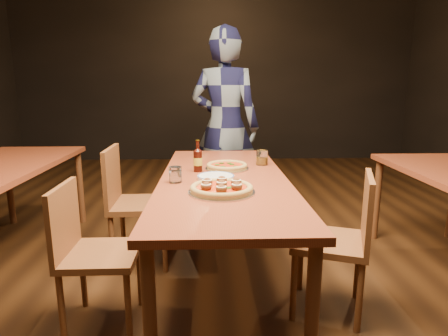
{
  "coord_description": "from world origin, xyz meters",
  "views": [
    {
      "loc": [
        -0.08,
        -2.33,
        1.32
      ],
      "look_at": [
        0.0,
        -0.05,
        0.82
      ],
      "focal_mm": 30.0,
      "sensor_mm": 36.0,
      "label": 1
    }
  ],
  "objects_px": {
    "chair_main_e": "(330,240)",
    "pizza_margherita": "(227,166)",
    "table_main": "(224,188)",
    "plate_stack": "(216,177)",
    "water_glass": "(175,175)",
    "chair_end": "(223,182)",
    "chair_main_sw": "(141,203)",
    "diner": "(225,127)",
    "beer_bottle": "(198,161)",
    "pizza_meatball": "(222,188)",
    "chair_main_nw": "(101,253)",
    "amber_glass": "(262,158)"
  },
  "relations": [
    {
      "from": "beer_bottle",
      "to": "water_glass",
      "type": "height_order",
      "value": "beer_bottle"
    },
    {
      "from": "chair_main_sw",
      "to": "chair_main_e",
      "type": "relative_size",
      "value": 1.05
    },
    {
      "from": "water_glass",
      "to": "pizza_margherita",
      "type": "bearing_deg",
      "value": 48.45
    },
    {
      "from": "chair_main_nw",
      "to": "pizza_margherita",
      "type": "relative_size",
      "value": 2.75
    },
    {
      "from": "beer_bottle",
      "to": "chair_end",
      "type": "bearing_deg",
      "value": 78.7
    },
    {
      "from": "beer_bottle",
      "to": "diner",
      "type": "bearing_deg",
      "value": 78.82
    },
    {
      "from": "beer_bottle",
      "to": "water_glass",
      "type": "bearing_deg",
      "value": -113.56
    },
    {
      "from": "chair_main_e",
      "to": "amber_glass",
      "type": "bearing_deg",
      "value": -135.76
    },
    {
      "from": "water_glass",
      "to": "diner",
      "type": "xyz_separation_m",
      "value": [
        0.35,
        1.44,
        0.13
      ]
    },
    {
      "from": "pizza_margherita",
      "to": "plate_stack",
      "type": "xyz_separation_m",
      "value": [
        -0.08,
        -0.29,
        -0.01
      ]
    },
    {
      "from": "table_main",
      "to": "water_glass",
      "type": "height_order",
      "value": "water_glass"
    },
    {
      "from": "table_main",
      "to": "chair_main_sw",
      "type": "relative_size",
      "value": 2.15
    },
    {
      "from": "table_main",
      "to": "chair_main_nw",
      "type": "distance_m",
      "value": 0.84
    },
    {
      "from": "chair_main_nw",
      "to": "pizza_margherita",
      "type": "bearing_deg",
      "value": -48.28
    },
    {
      "from": "chair_main_nw",
      "to": "diner",
      "type": "bearing_deg",
      "value": -23.89
    },
    {
      "from": "chair_main_e",
      "to": "diner",
      "type": "distance_m",
      "value": 1.78
    },
    {
      "from": "pizza_margherita",
      "to": "amber_glass",
      "type": "xyz_separation_m",
      "value": [
        0.26,
        0.13,
        0.03
      ]
    },
    {
      "from": "pizza_meatball",
      "to": "amber_glass",
      "type": "xyz_separation_m",
      "value": [
        0.32,
        0.73,
        0.03
      ]
    },
    {
      "from": "chair_main_nw",
      "to": "plate_stack",
      "type": "bearing_deg",
      "value": -60.95
    },
    {
      "from": "chair_main_sw",
      "to": "beer_bottle",
      "type": "distance_m",
      "value": 0.6
    },
    {
      "from": "table_main",
      "to": "amber_glass",
      "type": "relative_size",
      "value": 18.51
    },
    {
      "from": "pizza_margherita",
      "to": "chair_main_nw",
      "type": "bearing_deg",
      "value": -137.79
    },
    {
      "from": "chair_main_e",
      "to": "pizza_margherita",
      "type": "bearing_deg",
      "value": -114.37
    },
    {
      "from": "pizza_meatball",
      "to": "chair_main_nw",
      "type": "bearing_deg",
      "value": -175.64
    },
    {
      "from": "pizza_meatball",
      "to": "chair_main_sw",
      "type": "bearing_deg",
      "value": 128.98
    },
    {
      "from": "amber_glass",
      "to": "diner",
      "type": "xyz_separation_m",
      "value": [
        -0.24,
        0.94,
        0.13
      ]
    },
    {
      "from": "pizza_margherita",
      "to": "plate_stack",
      "type": "bearing_deg",
      "value": -105.86
    },
    {
      "from": "chair_end",
      "to": "chair_main_sw",
      "type": "bearing_deg",
      "value": -106.89
    },
    {
      "from": "table_main",
      "to": "chair_main_nw",
      "type": "relative_size",
      "value": 2.36
    },
    {
      "from": "chair_main_nw",
      "to": "chair_end",
      "type": "bearing_deg",
      "value": -24.71
    },
    {
      "from": "chair_main_nw",
      "to": "chair_main_e",
      "type": "bearing_deg",
      "value": -86.37
    },
    {
      "from": "chair_main_nw",
      "to": "chair_main_sw",
      "type": "bearing_deg",
      "value": -6.38
    },
    {
      "from": "chair_main_sw",
      "to": "chair_end",
      "type": "height_order",
      "value": "chair_main_sw"
    },
    {
      "from": "chair_main_nw",
      "to": "chair_main_e",
      "type": "xyz_separation_m",
      "value": [
        1.29,
        0.09,
        0.02
      ]
    },
    {
      "from": "chair_main_sw",
      "to": "chair_end",
      "type": "distance_m",
      "value": 1.06
    },
    {
      "from": "plate_stack",
      "to": "diner",
      "type": "xyz_separation_m",
      "value": [
        0.11,
        1.36,
        0.17
      ]
    },
    {
      "from": "chair_end",
      "to": "plate_stack",
      "type": "height_order",
      "value": "chair_end"
    },
    {
      "from": "chair_main_nw",
      "to": "pizza_meatball",
      "type": "bearing_deg",
      "value": -86.12
    },
    {
      "from": "chair_main_nw",
      "to": "beer_bottle",
      "type": "xyz_separation_m",
      "value": [
        0.52,
        0.57,
        0.4
      ]
    },
    {
      "from": "table_main",
      "to": "chair_main_nw",
      "type": "bearing_deg",
      "value": -149.34
    },
    {
      "from": "pizza_margherita",
      "to": "water_glass",
      "type": "bearing_deg",
      "value": -131.55
    },
    {
      "from": "table_main",
      "to": "plate_stack",
      "type": "xyz_separation_m",
      "value": [
        -0.05,
        -0.05,
        0.08
      ]
    },
    {
      "from": "chair_main_sw",
      "to": "amber_glass",
      "type": "height_order",
      "value": "chair_main_sw"
    },
    {
      "from": "beer_bottle",
      "to": "chair_main_sw",
      "type": "bearing_deg",
      "value": 155.36
    },
    {
      "from": "diner",
      "to": "water_glass",
      "type": "bearing_deg",
      "value": 93.74
    },
    {
      "from": "table_main",
      "to": "water_glass",
      "type": "distance_m",
      "value": 0.34
    },
    {
      "from": "chair_main_nw",
      "to": "amber_glass",
      "type": "distance_m",
      "value": 1.31
    },
    {
      "from": "chair_main_nw",
      "to": "chair_end",
      "type": "xyz_separation_m",
      "value": [
        0.72,
        1.61,
        -0.01
      ]
    },
    {
      "from": "chair_main_nw",
      "to": "diner",
      "type": "height_order",
      "value": "diner"
    },
    {
      "from": "pizza_meatball",
      "to": "chair_end",
      "type": "bearing_deg",
      "value": 87.75
    }
  ]
}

